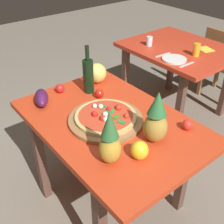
% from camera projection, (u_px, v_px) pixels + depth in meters
% --- Properties ---
extents(ground_plane, '(10.00, 10.00, 0.00)m').
position_uv_depth(ground_plane, '(111.00, 200.00, 2.20)').
color(ground_plane, gray).
extents(display_table, '(1.21, 0.82, 0.77)m').
position_uv_depth(display_table, '(110.00, 132.00, 1.83)').
color(display_table, brown).
rests_on(display_table, ground_plane).
extents(background_table, '(1.05, 0.86, 0.77)m').
position_uv_depth(background_table, '(179.00, 57.00, 2.86)').
color(background_table, brown).
rests_on(background_table, ground_plane).
extents(dining_chair, '(0.41, 0.41, 0.85)m').
position_uv_depth(dining_chair, '(222.00, 61.00, 3.23)').
color(dining_chair, '#966A3F').
rests_on(dining_chair, ground_plane).
extents(pizza_board, '(0.47, 0.47, 0.02)m').
position_uv_depth(pizza_board, '(106.00, 120.00, 1.75)').
color(pizza_board, '#966A3F').
rests_on(pizza_board, display_table).
extents(pizza, '(0.38, 0.38, 0.06)m').
position_uv_depth(pizza, '(106.00, 116.00, 1.74)').
color(pizza, tan).
rests_on(pizza, pizza_board).
extents(wine_bottle, '(0.08, 0.08, 0.35)m').
position_uv_depth(wine_bottle, '(88.00, 75.00, 2.00)').
color(wine_bottle, black).
rests_on(wine_bottle, display_table).
extents(pineapple_left, '(0.13, 0.13, 0.32)m').
position_uv_depth(pineapple_left, '(156.00, 120.00, 1.53)').
color(pineapple_left, '#AC8837').
rests_on(pineapple_left, display_table).
extents(pineapple_right, '(0.12, 0.12, 0.31)m').
position_uv_depth(pineapple_right, '(110.00, 140.00, 1.39)').
color(pineapple_right, gold).
rests_on(pineapple_right, display_table).
extents(melon, '(0.15, 0.15, 0.15)m').
position_uv_depth(melon, '(97.00, 73.00, 2.15)').
color(melon, '#DECC5F').
rests_on(melon, display_table).
extents(bell_pepper, '(0.10, 0.10, 0.10)m').
position_uv_depth(bell_pepper, '(140.00, 150.00, 1.47)').
color(bell_pepper, yellow).
rests_on(bell_pepper, display_table).
extents(eggplant, '(0.22, 0.17, 0.09)m').
position_uv_depth(eggplant, '(41.00, 98.00, 1.91)').
color(eggplant, '#481944').
rests_on(eggplant, display_table).
extents(tomato_near_board, '(0.06, 0.06, 0.06)m').
position_uv_depth(tomato_near_board, '(60.00, 88.00, 2.04)').
color(tomato_near_board, red).
rests_on(tomato_near_board, display_table).
extents(tomato_by_bottle, '(0.06, 0.06, 0.06)m').
position_uv_depth(tomato_by_bottle, '(99.00, 94.00, 1.98)').
color(tomato_by_bottle, red).
rests_on(tomato_by_bottle, display_table).
extents(tomato_at_corner, '(0.06, 0.06, 0.06)m').
position_uv_depth(tomato_at_corner, '(187.00, 125.00, 1.68)').
color(tomato_at_corner, red).
rests_on(tomato_at_corner, display_table).
extents(drinking_glass_juice, '(0.06, 0.06, 0.12)m').
position_uv_depth(drinking_glass_juice, '(197.00, 50.00, 2.59)').
color(drinking_glass_juice, gold).
rests_on(drinking_glass_juice, background_table).
extents(drinking_glass_water, '(0.06, 0.06, 0.09)m').
position_uv_depth(drinking_glass_water, '(149.00, 41.00, 2.81)').
color(drinking_glass_water, silver).
rests_on(drinking_glass_water, background_table).
extents(dinner_plate, '(0.22, 0.22, 0.02)m').
position_uv_depth(dinner_plate, '(174.00, 59.00, 2.54)').
color(dinner_plate, white).
rests_on(dinner_plate, background_table).
extents(fork_utensil, '(0.03, 0.18, 0.01)m').
position_uv_depth(fork_utensil, '(163.00, 55.00, 2.63)').
color(fork_utensil, silver).
rests_on(fork_utensil, background_table).
extents(knife_utensil, '(0.02, 0.18, 0.01)m').
position_uv_depth(knife_utensil, '(186.00, 65.00, 2.45)').
color(knife_utensil, silver).
rests_on(knife_utensil, background_table).
extents(napkin_folded, '(0.17, 0.16, 0.01)m').
position_uv_depth(napkin_folded, '(205.00, 49.00, 2.75)').
color(napkin_folded, yellow).
rests_on(napkin_folded, background_table).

